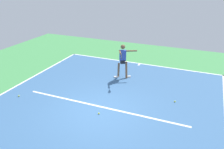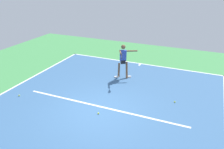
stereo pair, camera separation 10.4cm
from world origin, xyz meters
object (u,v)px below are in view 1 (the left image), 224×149
at_px(tennis_ball_by_baseline, 19,96).
at_px(tennis_ball_by_sideline, 175,102).
at_px(tennis_player, 123,59).
at_px(tennis_ball_near_player, 99,113).

distance_m(tennis_ball_by_baseline, tennis_ball_by_sideline, 7.05).
xyz_separation_m(tennis_player, tennis_ball_by_baseline, (3.64, 3.84, -1.04)).
bearing_deg(tennis_player, tennis_ball_near_player, 69.18).
distance_m(tennis_ball_near_player, tennis_ball_by_baseline, 4.02).
bearing_deg(tennis_player, tennis_ball_by_sideline, 126.02).
bearing_deg(tennis_ball_near_player, tennis_player, -84.21).
bearing_deg(tennis_ball_by_baseline, tennis_ball_near_player, -178.26).
height_order(tennis_player, tennis_ball_by_baseline, tennis_player).
height_order(tennis_player, tennis_ball_by_sideline, tennis_player).
distance_m(tennis_player, tennis_ball_near_player, 3.88).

